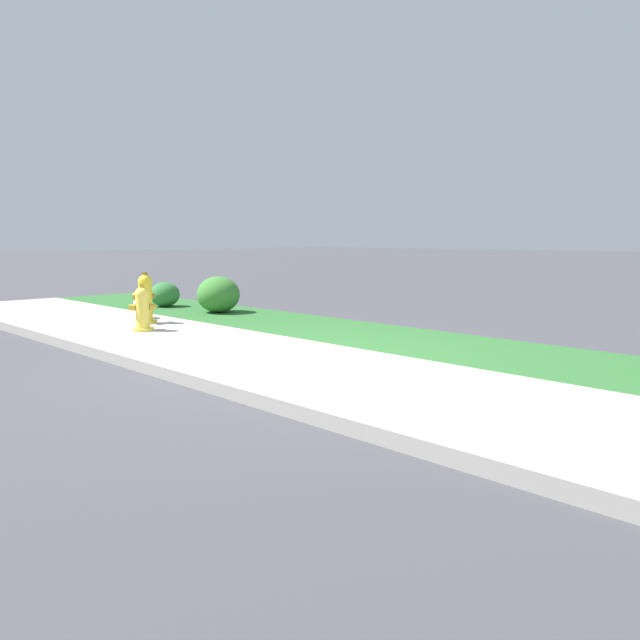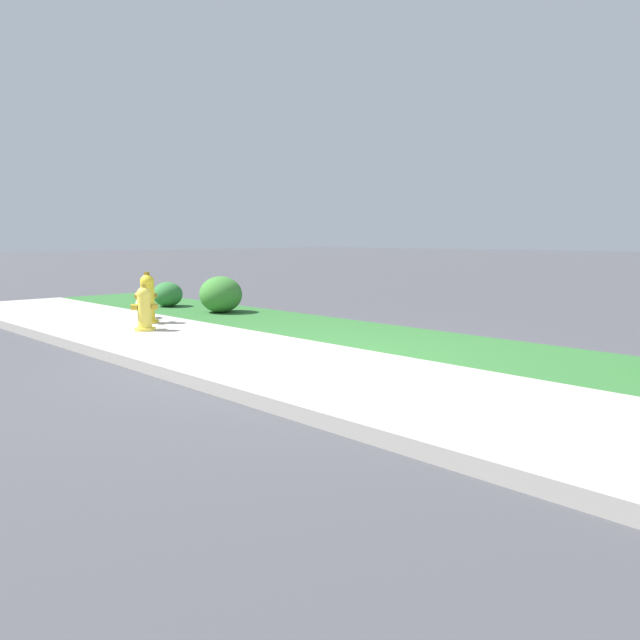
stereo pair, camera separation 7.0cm
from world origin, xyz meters
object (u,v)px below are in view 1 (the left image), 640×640
at_px(fire_hydrant_far_end, 145,299).
at_px(small_white_dog, 141,305).
at_px(fire_hydrant_near_corner, 143,309).
at_px(shrub_bush_near_lamp, 165,294).
at_px(shrub_bush_mid_verge, 218,295).

height_order(fire_hydrant_far_end, small_white_dog, fire_hydrant_far_end).
relative_size(fire_hydrant_near_corner, shrub_bush_near_lamp, 1.20).
distance_m(fire_hydrant_far_end, shrub_bush_near_lamp, 2.42).
height_order(shrub_bush_near_lamp, shrub_bush_mid_verge, shrub_bush_mid_verge).
xyz_separation_m(shrub_bush_near_lamp, shrub_bush_mid_verge, (1.51, 0.18, 0.08)).
distance_m(shrub_bush_near_lamp, shrub_bush_mid_verge, 1.53).
distance_m(small_white_dog, shrub_bush_near_lamp, 1.90).
distance_m(fire_hydrant_far_end, small_white_dog, 0.56).
bearing_deg(small_white_dog, fire_hydrant_near_corner, 13.95).
bearing_deg(fire_hydrant_near_corner, small_white_dog, 93.10).
height_order(fire_hydrant_far_end, shrub_bush_near_lamp, fire_hydrant_far_end).
relative_size(fire_hydrant_far_end, fire_hydrant_near_corner, 1.19).
xyz_separation_m(fire_hydrant_near_corner, shrub_bush_near_lamp, (-2.62, 1.91, -0.08)).
xyz_separation_m(small_white_dog, shrub_bush_near_lamp, (-1.41, 1.28, -0.00)).
bearing_deg(shrub_bush_mid_verge, shrub_bush_near_lamp, -173.03).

